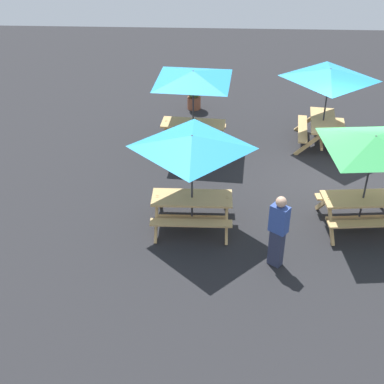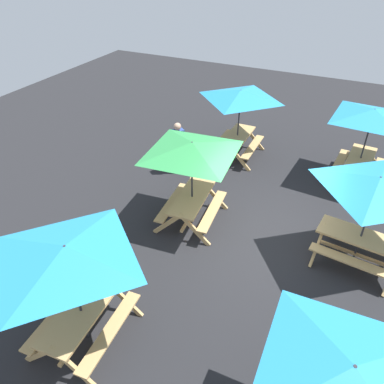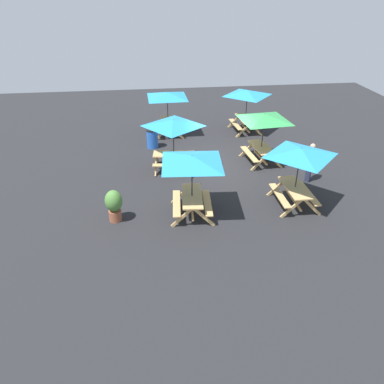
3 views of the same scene
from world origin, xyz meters
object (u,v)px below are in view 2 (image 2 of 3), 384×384
Objects in this scene: picnic_table_2 at (192,154)px; picnic_table_5 at (349,381)px; picnic_table_3 at (68,260)px; picnic_table_0 at (240,100)px; person_standing at (178,147)px; picnic_table_1 at (372,119)px; picnic_table_4 at (377,190)px.

picnic_table_2 is 1.00× the size of picnic_table_5.
picnic_table_5 is at bearing -95.78° from picnic_table_3.
picnic_table_5 is at bearing -152.99° from picnic_table_0.
picnic_table_3 is 0.83× the size of picnic_table_5.
picnic_table_1 is at bearing -32.65° from person_standing.
picnic_table_2 is (-3.96, 3.68, 0.00)m from picnic_table_1.
picnic_table_2 is 4.02m from picnic_table_4.
picnic_table_1 reaches higher than person_standing.
picnic_table_3 is 4.24m from picnic_table_5.
picnic_table_1 is 5.59m from person_standing.
picnic_table_0 and picnic_table_3 have the same top height.
picnic_table_4 is 0.83× the size of picnic_table_5.
picnic_table_3 and picnic_table_4 have the same top height.
picnic_table_4 is (-3.58, -4.17, 0.00)m from picnic_table_0.
picnic_table_0 and picnic_table_5 have the same top height.
picnic_table_3 is (-7.82, 0.12, 0.00)m from picnic_table_0.
picnic_table_3 is 6.24m from person_standing.
picnic_table_3 is 1.00× the size of picnic_table_4.
picnic_table_0 is 0.83× the size of picnic_table_1.
picnic_table_5 is (-0.13, -4.24, 0.00)m from picnic_table_3.
person_standing is at bearing 39.92° from picnic_table_5.
picnic_table_1 is at bearing -88.40° from picnic_table_0.
picnic_table_0 is 8.96m from picnic_table_5.
picnic_table_1 is 1.69× the size of person_standing.
picnic_table_0 is 1.40× the size of person_standing.
picnic_table_1 and picnic_table_5 have the same top height.
picnic_table_2 is 5.73m from picnic_table_5.
picnic_table_0 is 1.00× the size of picnic_table_4.
picnic_table_2 is at bearing -7.89° from picnic_table_3.
picnic_table_2 and picnic_table_5 have the same top height.
person_standing is at bearing 7.05° from picnic_table_3.
picnic_table_2 is 1.21× the size of picnic_table_4.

